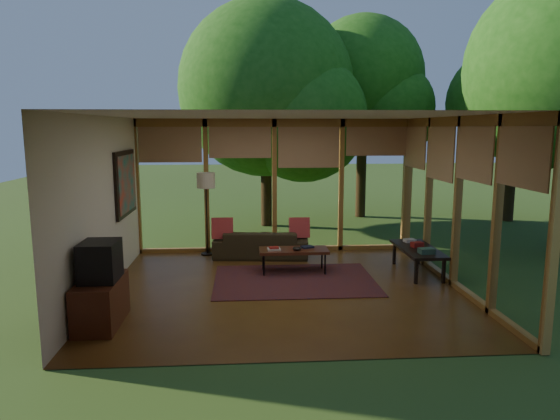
{
  "coord_description": "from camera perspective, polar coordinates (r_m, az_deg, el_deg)",
  "views": [
    {
      "loc": [
        -0.6,
        -7.57,
        2.52
      ],
      "look_at": [
        -0.01,
        0.7,
        1.15
      ],
      "focal_mm": 32.0,
      "sensor_mm": 36.0,
      "label": 1
    }
  ],
  "objects": [
    {
      "name": "media_cabinet",
      "position": [
        6.93,
        -19.79,
        -9.89
      ],
      "size": [
        0.5,
        1.0,
        0.6
      ],
      "primitive_type": "cube",
      "color": "#512416",
      "rests_on": "floor"
    },
    {
      "name": "tree_nw",
      "position": [
        12.94,
        -1.63,
        13.67
      ],
      "size": [
        4.42,
        4.42,
        5.7
      ],
      "color": "#322412",
      "rests_on": "ground"
    },
    {
      "name": "wall_painting",
      "position": [
        9.27,
        -17.23,
        2.94
      ],
      "size": [
        0.06,
        1.35,
        1.15
      ],
      "color": "black",
      "rests_on": "wall_left"
    },
    {
      "name": "ct_book_lower",
      "position": [
        8.67,
        -0.7,
        -4.5
      ],
      "size": [
        0.23,
        0.18,
        0.03
      ],
      "primitive_type": "cube",
      "rotation": [
        0.0,
        0.0,
        0.07
      ],
      "color": "#B9B0A8",
      "rests_on": "coffee_table"
    },
    {
      "name": "tree_ne",
      "position": [
        14.5,
        9.47,
        14.73
      ],
      "size": [
        3.35,
        3.35,
        5.59
      ],
      "color": "#322412",
      "rests_on": "ground"
    },
    {
      "name": "ct_book_side",
      "position": [
        8.85,
        3.14,
        -4.23
      ],
      "size": [
        0.25,
        0.22,
        0.03
      ],
      "primitive_type": "cube",
      "rotation": [
        0.0,
        0.0,
        0.37
      ],
      "color": "black",
      "rests_on": "coffee_table"
    },
    {
      "name": "television",
      "position": [
        6.77,
        -19.88,
        -5.49
      ],
      "size": [
        0.45,
        0.55,
        0.5
      ],
      "primitive_type": "cube",
      "color": "black",
      "rests_on": "media_cabinet"
    },
    {
      "name": "pillow_left",
      "position": [
        9.73,
        -6.6,
        -2.15
      ],
      "size": [
        0.41,
        0.22,
        0.43
      ],
      "primitive_type": "cube",
      "rotation": [
        -0.21,
        0.0,
        0.0
      ],
      "color": "maroon",
      "rests_on": "sofa"
    },
    {
      "name": "coffee_table",
      "position": [
        8.76,
        1.57,
        -4.7
      ],
      "size": [
        1.2,
        0.5,
        0.43
      ],
      "color": "#512416",
      "rests_on": "floor"
    },
    {
      "name": "sofa",
      "position": [
        9.84,
        -2.18,
        -3.86
      ],
      "size": [
        1.9,
        0.9,
        0.54
      ],
      "primitive_type": "imported",
      "rotation": [
        0.0,
        0.0,
        3.04
      ],
      "color": "#322A19",
      "rests_on": "floor"
    },
    {
      "name": "pillow_right",
      "position": [
        9.77,
        2.22,
        -2.08
      ],
      "size": [
        0.4,
        0.21,
        0.42
      ],
      "primitive_type": "cube",
      "rotation": [
        -0.21,
        0.0,
        0.0
      ],
      "color": "maroon",
      "rests_on": "sofa"
    },
    {
      "name": "window_wall_back",
      "position": [
        10.16,
        -0.63,
        2.76
      ],
      "size": [
        5.5,
        0.12,
        2.7
      ],
      "primitive_type": "cube",
      "color": "olive",
      "rests_on": "ground"
    },
    {
      "name": "side_console",
      "position": [
        9.05,
        15.48,
        -4.46
      ],
      "size": [
        0.6,
        1.4,
        0.46
      ],
      "color": "black",
      "rests_on": "floor"
    },
    {
      "name": "wall_front",
      "position": [
        5.24,
        2.62,
        -3.55
      ],
      "size": [
        5.5,
        0.04,
        2.7
      ],
      "primitive_type": "cube",
      "color": "silver",
      "rests_on": "ground"
    },
    {
      "name": "wall_left",
      "position": [
        7.96,
        -19.68,
        0.37
      ],
      "size": [
        0.04,
        5.0,
        2.7
      ],
      "primitive_type": "cube",
      "color": "silver",
      "rests_on": "ground"
    },
    {
      "name": "ceiling",
      "position": [
        7.6,
        0.49,
        10.73
      ],
      "size": [
        5.5,
        5.5,
        0.0
      ],
      "primitive_type": "plane",
      "rotation": [
        3.14,
        0.0,
        0.0
      ],
      "color": "white",
      "rests_on": "ground"
    },
    {
      "name": "tree_far",
      "position": [
        14.73,
        24.2,
        11.0
      ],
      "size": [
        2.98,
        2.98,
        4.65
      ],
      "color": "#322412",
      "rests_on": "ground"
    },
    {
      "name": "ct_bowl",
      "position": [
        8.65,
        1.97,
        -4.41
      ],
      "size": [
        0.16,
        0.16,
        0.07
      ],
      "primitive_type": "ellipsoid",
      "color": "black",
      "rests_on": "coffee_table"
    },
    {
      "name": "console_book_c",
      "position": [
        9.45,
        14.6,
        -3.39
      ],
      "size": [
        0.23,
        0.19,
        0.05
      ],
      "primitive_type": "cube",
      "rotation": [
        0.0,
        0.0,
        0.24
      ],
      "color": "#B9B0A8",
      "rests_on": "side_console"
    },
    {
      "name": "ct_book_upper",
      "position": [
        8.66,
        -0.71,
        -4.33
      ],
      "size": [
        0.18,
        0.14,
        0.03
      ],
      "primitive_type": "cube",
      "rotation": [
        0.0,
        0.0,
        0.14
      ],
      "color": "maroon",
      "rests_on": "coffee_table"
    },
    {
      "name": "floor_lamp",
      "position": [
        9.93,
        -8.46,
        2.83
      ],
      "size": [
        0.36,
        0.36,
        1.65
      ],
      "color": "black",
      "rests_on": "floor"
    },
    {
      "name": "console_book_a",
      "position": [
        8.66,
        16.38,
        -4.5
      ],
      "size": [
        0.26,
        0.2,
        0.09
      ],
      "primitive_type": "cube",
      "rotation": [
        0.0,
        0.0,
        0.11
      ],
      "color": "#2D4F43",
      "rests_on": "side_console"
    },
    {
      "name": "rug",
      "position": [
        8.41,
        1.67,
        -8.02
      ],
      "size": [
        2.66,
        1.88,
        0.01
      ],
      "primitive_type": "cube",
      "color": "maroon",
      "rests_on": "floor"
    },
    {
      "name": "window_wall_right",
      "position": [
        8.36,
        19.62,
        0.78
      ],
      "size": [
        0.12,
        5.0,
        2.7
      ],
      "primitive_type": "cube",
      "color": "olive",
      "rests_on": "ground"
    },
    {
      "name": "floor",
      "position": [
        8.0,
        0.46,
        -8.98
      ],
      "size": [
        5.5,
        5.5,
        0.0
      ],
      "primitive_type": "plane",
      "color": "brown",
      "rests_on": "ground"
    },
    {
      "name": "exterior_lawn",
      "position": [
        17.97,
        24.61,
        0.42
      ],
      "size": [
        40.0,
        40.0,
        0.0
      ],
      "primitive_type": "plane",
      "color": "#35541F",
      "rests_on": "ground"
    },
    {
      "name": "console_book_b",
      "position": [
        9.07,
        15.4,
        -3.84
      ],
      "size": [
        0.22,
        0.18,
        0.09
      ],
      "primitive_type": "cube",
      "rotation": [
        0.0,
        0.0,
        0.24
      ],
      "color": "maroon",
      "rests_on": "side_console"
    }
  ]
}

